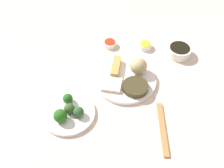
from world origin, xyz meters
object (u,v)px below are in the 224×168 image
at_px(soy_sauce_bowl, 179,51).
at_px(chopsticks_pair, 163,129).
at_px(sauce_ramekin_sweet_and_sour, 110,44).
at_px(main_plate, 125,80).
at_px(broccoli_plate, 69,113).
at_px(sauce_ramekin_hot_mustard, 145,46).

height_order(soy_sauce_bowl, chopsticks_pair, soy_sauce_bowl).
bearing_deg(sauce_ramekin_sweet_and_sour, chopsticks_pair, 59.79).
bearing_deg(sauce_ramekin_sweet_and_sour, main_plate, 53.17).
height_order(main_plate, sauce_ramekin_sweet_and_sour, sauce_ramekin_sweet_and_sour).
distance_m(main_plate, broccoli_plate, 0.28).
relative_size(main_plate, chopsticks_pair, 1.15).
bearing_deg(broccoli_plate, sauce_ramekin_hot_mustard, 177.66).
xyz_separation_m(soy_sauce_bowl, sauce_ramekin_sweet_and_sour, (0.14, -0.29, -0.01)).
xyz_separation_m(sauce_ramekin_hot_mustard, sauce_ramekin_sweet_and_sour, (0.09, -0.14, 0.00)).
height_order(sauce_ramekin_hot_mustard, sauce_ramekin_sweet_and_sour, same).
xyz_separation_m(main_plate, sauce_ramekin_sweet_and_sour, (-0.14, -0.19, 0.00)).
relative_size(soy_sauce_bowl, chopsticks_pair, 0.48).
bearing_deg(sauce_ramekin_hot_mustard, broccoli_plate, -2.34).
bearing_deg(soy_sauce_bowl, main_plate, -19.00).
xyz_separation_m(sauce_ramekin_hot_mustard, chopsticks_pair, (0.34, 0.29, -0.01)).
relative_size(main_plate, sauce_ramekin_hot_mustard, 4.26).
relative_size(main_plate, broccoli_plate, 1.29).
xyz_separation_m(soy_sauce_bowl, sauce_ramekin_hot_mustard, (0.05, -0.15, -0.01)).
height_order(main_plate, sauce_ramekin_hot_mustard, sauce_ramekin_hot_mustard).
bearing_deg(sauce_ramekin_sweet_and_sour, sauce_ramekin_hot_mustard, 122.30).
relative_size(main_plate, sauce_ramekin_sweet_and_sour, 4.26).
distance_m(soy_sauce_bowl, sauce_ramekin_sweet_and_sour, 0.32).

